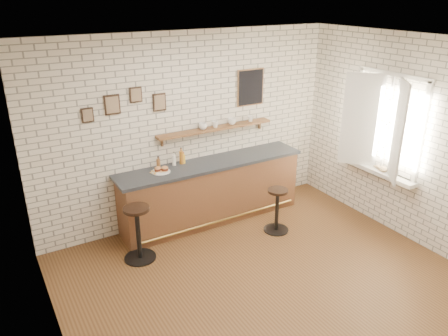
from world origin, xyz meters
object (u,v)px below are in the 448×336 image
Objects in this scene: sandwich_plate at (161,172)px; condiment_bottle_yellow at (183,159)px; shelf_cup_c at (232,121)px; bitters_bottle_white at (174,160)px; bitters_bottle_brown at (158,164)px; ciabatta_sandwich at (161,169)px; bitters_bottle_amber at (181,157)px; shelf_cup_d at (251,119)px; book_upper at (379,168)px; shelf_cup_a at (203,126)px; book_lower at (377,169)px; shelf_cup_b at (215,124)px; bar_stool_right at (277,209)px; bar_stool_left at (138,232)px; bar_counter at (212,191)px.

sandwich_plate is 0.47m from condiment_bottle_yellow.
shelf_cup_c is (1.34, 0.17, 0.54)m from sandwich_plate.
sandwich_plate is 0.33m from bitters_bottle_white.
shelf_cup_c is (1.32, 0.02, 0.46)m from bitters_bottle_brown.
sandwich_plate is at bearing -153.16° from bitters_bottle_white.
bitters_bottle_amber reaches higher than ciabatta_sandwich.
bitters_bottle_amber is at bearing 0.00° from bitters_bottle_brown.
shelf_cup_d reaches higher than bitters_bottle_amber.
book_upper is at bearing -26.10° from ciabatta_sandwich.
shelf_cup_a reaches higher than book_upper.
bitters_bottle_brown is 0.73× the size of bitters_bottle_amber.
sandwich_plate is 1.79m from shelf_cup_d.
ciabatta_sandwich is at bearing 84.77° from shelf_cup_c.
sandwich_plate is 3.36m from book_upper.
bitters_bottle_amber is at bearing 19.30° from sandwich_plate.
book_lower is 0.04m from book_upper.
ciabatta_sandwich is 1.15m from shelf_cup_b.
bar_stool_right is at bearing 178.11° from shelf_cup_c.
bar_stool_right is 5.26× the size of shelf_cup_c.
bar_stool_left reaches higher than bar_stool_right.
shelf_cup_a reaches higher than condiment_bottle_yellow.
shelf_cup_c is 1.44× the size of shelf_cup_d.
ciabatta_sandwich is 3.34m from book_lower.
bar_stool_right is (1.54, -0.87, -0.64)m from sandwich_plate.
shelf_cup_c is at bearing 22.08° from bar_counter.
shelf_cup_d is at bearing 0.95° from bitters_bottle_white.
ciabatta_sandwich is at bearing -96.70° from bitters_bottle_brown.
shelf_cup_b reaches higher than sandwich_plate.
bar_stool_right is 7.56× the size of shelf_cup_d.
bitters_bottle_white is 0.31× the size of bar_stool_right.
shelf_cup_b is 1.14× the size of shelf_cup_d.
shelf_cup_b is 0.79× the size of shelf_cup_c.
shelf_cup_c is at bearing 148.73° from book_upper.
shelf_cup_c is at bearing 100.51° from bar_stool_right.
bitters_bottle_amber is at bearing 107.85° from shelf_cup_b.
bar_stool_left is at bearing -132.65° from bitters_bottle_brown.
bar_counter is at bearing -2.29° from ciabatta_sandwich.
book_lower is (2.61, -1.59, -0.18)m from bitters_bottle_amber.
ciabatta_sandwich is at bearing 150.18° from bar_stool_right.
shelf_cup_a reaches higher than shelf_cup_d.
sandwich_plate is 1.05× the size of bitters_bottle_amber.
book_lower is at bearing -25.57° from sandwich_plate.
ciabatta_sandwich is 1.43m from shelf_cup_c.
shelf_cup_a reaches higher than bitters_bottle_white.
bitters_bottle_white is 0.13m from bitters_bottle_amber.
condiment_bottle_yellow reaches higher than bar_stool_right.
bar_stool_left is (-1.44, -0.49, -0.08)m from bar_counter.
bitters_bottle_white is at bearing 162.51° from bar_counter.
book_lower is (2.17, -1.41, 0.44)m from bar_counter.
sandwich_plate is 3.35m from book_lower.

